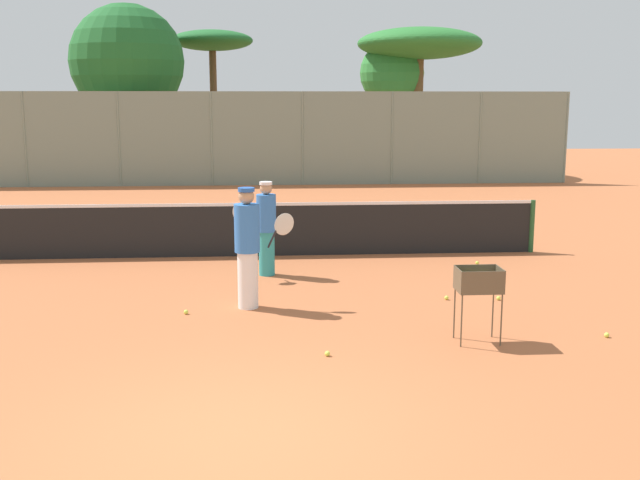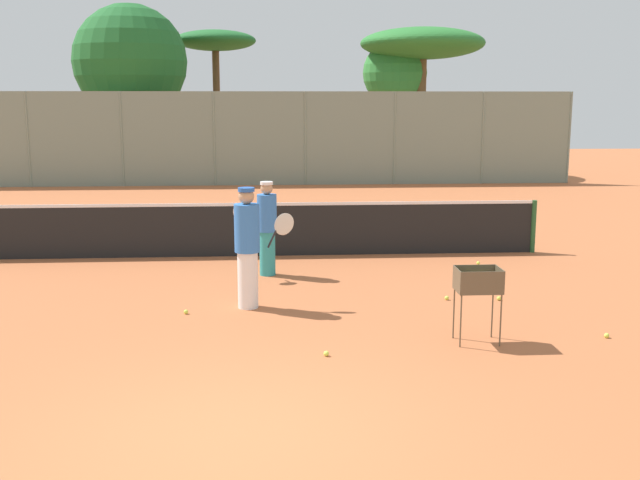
{
  "view_description": "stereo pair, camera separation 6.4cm",
  "coord_description": "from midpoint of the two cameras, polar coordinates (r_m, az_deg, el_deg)",
  "views": [
    {
      "loc": [
        0.29,
        -6.46,
        3.07
      ],
      "look_at": [
        1.09,
        4.52,
        1.0
      ],
      "focal_mm": 42.0,
      "sensor_mm": 36.0,
      "label": 1
    },
    {
      "loc": [
        0.35,
        -6.47,
        3.07
      ],
      "look_at": [
        1.09,
        4.52,
        1.0
      ],
      "focal_mm": 42.0,
      "sensor_mm": 36.0,
      "label": 2
    }
  ],
  "objects": [
    {
      "name": "ground_plane",
      "position": [
        7.16,
        -6.21,
        -14.79
      ],
      "size": [
        80.0,
        80.0,
        0.0
      ],
      "primitive_type": "plane",
      "color": "#B26038"
    },
    {
      "name": "tennis_net",
      "position": [
        14.88,
        -5.0,
        0.89
      ],
      "size": [
        11.47,
        0.1,
        1.07
      ],
      "color": "#26592D",
      "rests_on": "ground_plane"
    },
    {
      "name": "back_fence",
      "position": [
        27.32,
        -4.54,
        7.7
      ],
      "size": [
        23.0,
        0.08,
        3.36
      ],
      "color": "gray",
      "rests_on": "ground_plane"
    },
    {
      "name": "tree_0",
      "position": [
        32.15,
        5.77,
        12.48
      ],
      "size": [
        2.69,
        2.69,
        5.51
      ],
      "color": "brown",
      "rests_on": "ground_plane"
    },
    {
      "name": "tree_1",
      "position": [
        30.4,
        -14.19,
        13.0
      ],
      "size": [
        4.35,
        4.35,
        6.69
      ],
      "color": "brown",
      "rests_on": "ground_plane"
    },
    {
      "name": "tree_2",
      "position": [
        32.77,
        -7.92,
        14.6
      ],
      "size": [
        3.41,
        3.41,
        5.94
      ],
      "color": "brown",
      "rests_on": "ground_plane"
    },
    {
      "name": "tree_3",
      "position": [
        31.72,
        7.86,
        14.49
      ],
      "size": [
        5.06,
        5.06,
        5.95
      ],
      "color": "brown",
      "rests_on": "ground_plane"
    },
    {
      "name": "player_white_outfit",
      "position": [
        13.18,
        -3.95,
        1.0
      ],
      "size": [
        0.8,
        0.57,
        1.67
      ],
      "rotation": [
        0.0,
        0.0,
        3.7
      ],
      "color": "teal",
      "rests_on": "ground_plane"
    },
    {
      "name": "player_red_cap",
      "position": [
        11.1,
        -5.35,
        -0.47
      ],
      "size": [
        0.93,
        0.37,
        1.81
      ],
      "rotation": [
        0.0,
        0.0,
        0.12
      ],
      "color": "white",
      "rests_on": "ground_plane"
    },
    {
      "name": "ball_cart",
      "position": [
        9.71,
        12.13,
        -3.44
      ],
      "size": [
        0.56,
        0.41,
        0.98
      ],
      "color": "brown",
      "rests_on": "ground_plane"
    },
    {
      "name": "tennis_ball_0",
      "position": [
        11.84,
        9.78,
        -4.37
      ],
      "size": [
        0.07,
        0.07,
        0.07
      ],
      "primitive_type": "sphere",
      "color": "#D1E54C",
      "rests_on": "ground_plane"
    },
    {
      "name": "tennis_ball_1",
      "position": [
        11.09,
        -10.02,
        -5.41
      ],
      "size": [
        0.07,
        0.07,
        0.07
      ],
      "primitive_type": "sphere",
      "color": "#D1E54C",
      "rests_on": "ground_plane"
    },
    {
      "name": "tennis_ball_2",
      "position": [
        10.56,
        21.17,
        -6.8
      ],
      "size": [
        0.07,
        0.07,
        0.07
      ],
      "primitive_type": "sphere",
      "color": "#D1E54C",
      "rests_on": "ground_plane"
    },
    {
      "name": "tennis_ball_4",
      "position": [
        11.98,
        13.62,
        -4.35
      ],
      "size": [
        0.07,
        0.07,
        0.07
      ],
      "primitive_type": "sphere",
      "color": "#D1E54C",
      "rests_on": "ground_plane"
    },
    {
      "name": "tennis_ball_5",
      "position": [
        14.45,
        12.08,
        -1.73
      ],
      "size": [
        0.07,
        0.07,
        0.07
      ],
      "primitive_type": "sphere",
      "color": "#D1E54C",
      "rests_on": "ground_plane"
    },
    {
      "name": "tennis_ball_6",
      "position": [
        9.19,
        0.68,
        -8.65
      ],
      "size": [
        0.07,
        0.07,
        0.07
      ],
      "primitive_type": "sphere",
      "color": "#D1E54C",
      "rests_on": "ground_plane"
    },
    {
      "name": "parked_car",
      "position": [
        32.69,
        -14.1,
        6.1
      ],
      "size": [
        4.2,
        1.7,
        1.6
      ],
      "color": "#232328",
      "rests_on": "ground_plane"
    }
  ]
}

